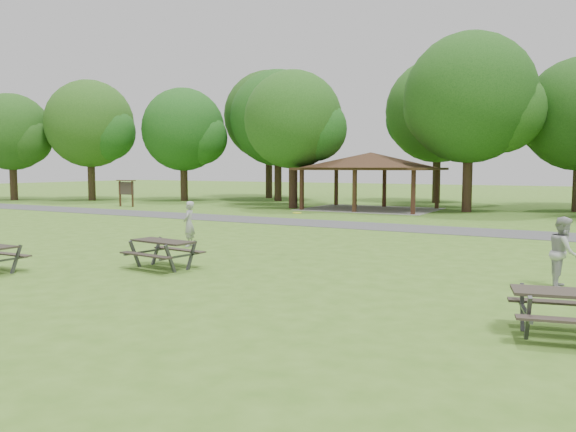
# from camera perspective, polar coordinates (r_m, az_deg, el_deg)

# --- Properties ---
(ground) EXTENTS (160.00, 160.00, 0.00)m
(ground) POSITION_cam_1_polar(r_m,az_deg,el_deg) (14.66, -11.20, -6.09)
(ground) COLOR #447220
(ground) RESTS_ON ground
(asphalt_path) EXTENTS (120.00, 3.20, 0.02)m
(asphalt_path) POSITION_cam_1_polar(r_m,az_deg,el_deg) (26.77, 8.66, -1.03)
(asphalt_path) COLOR #47474A
(asphalt_path) RESTS_ON ground
(pavilion) EXTENTS (8.60, 7.01, 3.76)m
(pavilion) POSITION_cam_1_polar(r_m,az_deg,el_deg) (37.39, 8.41, 5.35)
(pavilion) COLOR #341D13
(pavilion) RESTS_ON ground
(notice_board) EXTENTS (1.60, 0.30, 1.88)m
(notice_board) POSITION_cam_1_polar(r_m,az_deg,el_deg) (41.25, -16.13, 2.74)
(notice_board) COLOR #371E14
(notice_board) RESTS_ON ground
(tree_row_a) EXTENTS (7.56, 7.20, 9.97)m
(tree_row_a) POSITION_cam_1_polar(r_m,az_deg,el_deg) (49.87, -19.38, 8.58)
(tree_row_a) COLOR #312316
(tree_row_a) RESTS_ON ground
(tree_row_b) EXTENTS (7.14, 6.80, 9.28)m
(tree_row_b) POSITION_cam_1_polar(r_m,az_deg,el_deg) (47.48, -10.49, 8.38)
(tree_row_b) COLOR #322116
(tree_row_b) RESTS_ON ground
(tree_row_c) EXTENTS (8.19, 7.80, 10.67)m
(tree_row_c) POSITION_cam_1_polar(r_m,az_deg,el_deg) (46.38, -0.91, 9.62)
(tree_row_c) COLOR black
(tree_row_c) RESTS_ON ground
(tree_row_d) EXTENTS (6.93, 6.60, 9.27)m
(tree_row_d) POSITION_cam_1_polar(r_m,az_deg,el_deg) (38.24, 0.66, 9.46)
(tree_row_d) COLOR black
(tree_row_d) RESTS_ON ground
(tree_row_e) EXTENTS (8.40, 8.00, 11.02)m
(tree_row_e) POSITION_cam_1_polar(r_m,az_deg,el_deg) (36.89, 18.12, 10.96)
(tree_row_e) COLOR #301F15
(tree_row_e) RESTS_ON ground
(tree_deep_a) EXTENTS (8.40, 8.00, 11.38)m
(tree_deep_a) POSITION_cam_1_polar(r_m,az_deg,el_deg) (50.96, -1.85, 9.88)
(tree_deep_a) COLOR black
(tree_deep_a) RESTS_ON ground
(tree_deep_b) EXTENTS (8.40, 8.00, 11.13)m
(tree_deep_b) POSITION_cam_1_polar(r_m,az_deg,el_deg) (45.55, 15.11, 9.98)
(tree_deep_b) COLOR #2E2114
(tree_deep_b) RESTS_ON ground
(tree_flank_left) EXTENTS (6.72, 6.40, 8.93)m
(tree_flank_left) POSITION_cam_1_polar(r_m,az_deg,el_deg) (52.72, -26.20, 7.46)
(tree_flank_left) COLOR #312116
(tree_flank_left) RESTS_ON ground
(picnic_table_middle) EXTENTS (2.01, 1.69, 0.81)m
(picnic_table_middle) POSITION_cam_1_polar(r_m,az_deg,el_deg) (15.87, -12.59, -3.10)
(picnic_table_middle) COLOR black
(picnic_table_middle) RESTS_ON ground
(picnic_table_far) EXTENTS (2.15, 1.87, 0.81)m
(picnic_table_far) POSITION_cam_1_polar(r_m,az_deg,el_deg) (10.33, 26.94, -7.86)
(picnic_table_far) COLOR #2D2721
(picnic_table_far) RESTS_ON ground
(frisbee_in_flight) EXTENTS (0.30, 0.30, 0.02)m
(frisbee_in_flight) POSITION_cam_1_polar(r_m,az_deg,el_deg) (17.13, 0.93, 0.33)
(frisbee_in_flight) COLOR yellow
(frisbee_in_flight) RESTS_ON ground
(frisbee_thrower) EXTENTS (0.57, 0.68, 1.60)m
(frisbee_thrower) POSITION_cam_1_polar(r_m,az_deg,el_deg) (20.07, -10.04, -0.79)
(frisbee_thrower) COLOR #9F9EA1
(frisbee_thrower) RESTS_ON ground
(frisbee_catcher) EXTENTS (0.70, 0.86, 1.66)m
(frisbee_catcher) POSITION_cam_1_polar(r_m,az_deg,el_deg) (14.51, 26.19, -3.31)
(frisbee_catcher) COLOR #ACACAE
(frisbee_catcher) RESTS_ON ground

